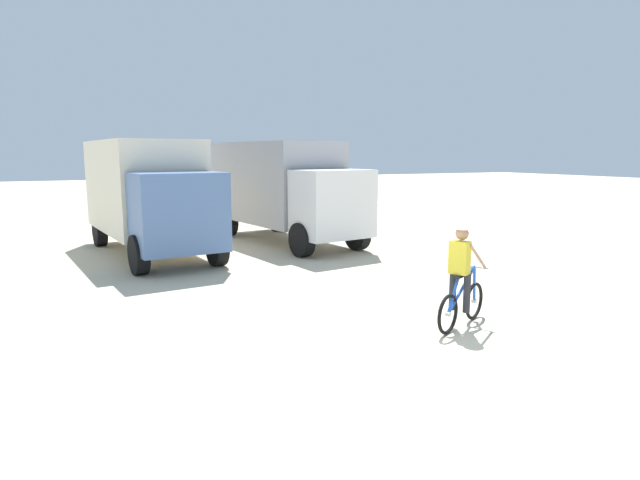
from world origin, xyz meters
name	(u,v)px	position (x,y,z in m)	size (l,w,h in m)	color
ground_plane	(391,345)	(0.00, 0.00, 0.00)	(120.00, 120.00, 0.00)	beige
box_truck_cream_rv	(148,191)	(-2.27, 9.69, 1.87)	(3.15, 6.98, 3.35)	beige
box_truck_grey_hauler	(284,186)	(2.19, 10.14, 1.87)	(3.36, 7.03, 3.35)	#9E9EA3
cyclist_orange_shirt	(461,279)	(1.53, 0.23, 0.85)	(1.59, 0.85, 1.82)	black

